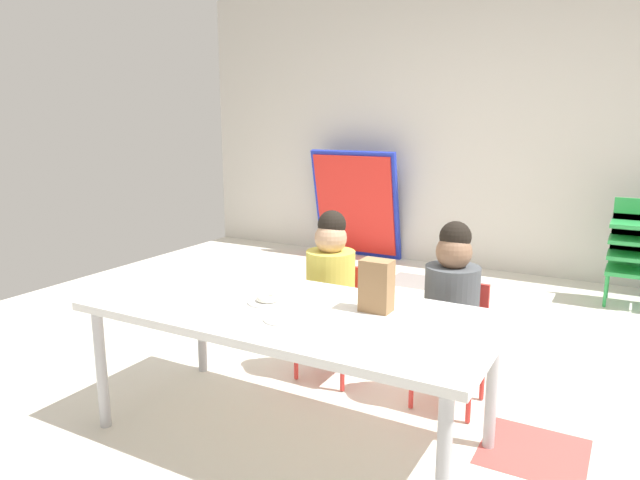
# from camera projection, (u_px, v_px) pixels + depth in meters

# --- Properties ---
(ground_plane) EXTENTS (6.17, 5.12, 0.02)m
(ground_plane) POSITION_uv_depth(u_px,v_px,m) (381.00, 370.00, 3.28)
(ground_plane) COLOR silver
(back_wall) EXTENTS (6.17, 0.10, 2.73)m
(back_wall) POSITION_uv_depth(u_px,v_px,m) (496.00, 121.00, 5.18)
(back_wall) COLOR beige
(back_wall) RESTS_ON ground_plane
(craft_table) EXTENTS (1.75, 0.80, 0.60)m
(craft_table) POSITION_uv_depth(u_px,v_px,m) (289.00, 318.00, 2.47)
(craft_table) COLOR white
(craft_table) RESTS_ON ground_plane
(seated_child_near_camera) EXTENTS (0.32, 0.31, 0.92)m
(seated_child_near_camera) POSITION_uv_depth(u_px,v_px,m) (331.00, 279.00, 3.07)
(seated_child_near_camera) COLOR red
(seated_child_near_camera) RESTS_ON ground_plane
(seated_child_middle_seat) EXTENTS (0.33, 0.33, 0.92)m
(seated_child_middle_seat) POSITION_uv_depth(u_px,v_px,m) (452.00, 297.00, 2.76)
(seated_child_middle_seat) COLOR red
(seated_child_middle_seat) RESTS_ON ground_plane
(kid_chair_green_stack) EXTENTS (0.32, 0.30, 0.80)m
(kid_chair_green_stack) POSITION_uv_depth(u_px,v_px,m) (632.00, 245.00, 4.33)
(kid_chair_green_stack) COLOR green
(kid_chair_green_stack) RESTS_ON ground_plane
(folded_activity_table) EXTENTS (0.90, 0.29, 1.09)m
(folded_activity_table) POSITION_uv_depth(u_px,v_px,m) (356.00, 205.00, 5.79)
(folded_activity_table) COLOR #1E33BF
(folded_activity_table) RESTS_ON ground_plane
(paper_bag_brown) EXTENTS (0.13, 0.09, 0.22)m
(paper_bag_brown) POSITION_uv_depth(u_px,v_px,m) (376.00, 286.00, 2.40)
(paper_bag_brown) COLOR #9E754C
(paper_bag_brown) RESTS_ON craft_table
(paper_plate_near_edge) EXTENTS (0.18, 0.18, 0.01)m
(paper_plate_near_edge) POSITION_uv_depth(u_px,v_px,m) (268.00, 302.00, 2.53)
(paper_plate_near_edge) COLOR white
(paper_plate_near_edge) RESTS_ON craft_table
(paper_plate_center_table) EXTENTS (0.18, 0.18, 0.01)m
(paper_plate_center_table) POSITION_uv_depth(u_px,v_px,m) (285.00, 319.00, 2.31)
(paper_plate_center_table) COLOR white
(paper_plate_center_table) RESTS_ON craft_table
(donut_powdered_on_plate) EXTENTS (0.10, 0.10, 0.03)m
(donut_powdered_on_plate) POSITION_uv_depth(u_px,v_px,m) (268.00, 298.00, 2.52)
(donut_powdered_on_plate) COLOR white
(donut_powdered_on_plate) RESTS_ON craft_table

